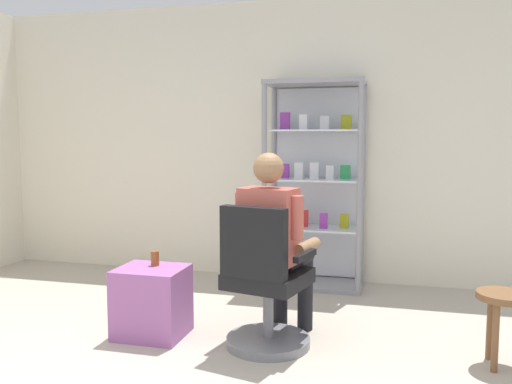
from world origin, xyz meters
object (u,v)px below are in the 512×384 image
display_cabinet_main (315,183)px  tea_glass (155,258)px  office_chair (265,290)px  seated_shopkeeper (276,238)px  wooden_stool (503,308)px  storage_crate (152,302)px

display_cabinet_main → tea_glass: size_ratio=18.29×
office_chair → tea_glass: (-0.82, 0.10, 0.14)m
tea_glass → display_cabinet_main: bearing=59.2°
seated_shopkeeper → wooden_stool: seated_shopkeeper is taller
seated_shopkeeper → wooden_stool: (1.42, -0.06, -0.35)m
wooden_stool → tea_glass: bearing=179.9°
display_cabinet_main → seated_shopkeeper: 1.49m
display_cabinet_main → office_chair: display_cabinet_main is taller
display_cabinet_main → office_chair: size_ratio=1.98×
display_cabinet_main → office_chair: (-0.09, -1.63, -0.57)m
seated_shopkeeper → storage_crate: 0.98m
display_cabinet_main → office_chair: 1.73m
office_chair → storage_crate: (-0.82, 0.03, -0.15)m
office_chair → tea_glass: size_ratio=9.24×
storage_crate → wooden_stool: 2.28m
seated_shopkeeper → storage_crate: (-0.86, -0.13, -0.47)m
display_cabinet_main → wooden_stool: 2.14m
seated_shopkeeper → tea_glass: 0.88m
display_cabinet_main → seated_shopkeeper: bearing=-92.0°
office_chair → storage_crate: office_chair is taller
office_chair → wooden_stool: size_ratio=2.09×
tea_glass → wooden_stool: bearing=-0.1°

